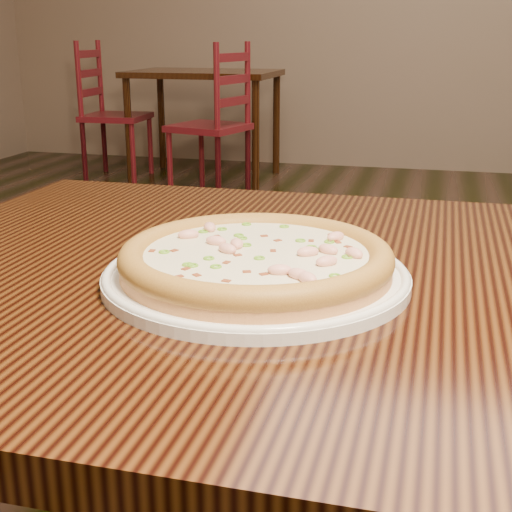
% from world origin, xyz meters
% --- Properties ---
extents(hero_table, '(1.20, 0.80, 0.75)m').
position_xyz_m(hero_table, '(-0.03, -0.30, 0.65)').
color(hero_table, black).
rests_on(hero_table, ground).
extents(plate, '(0.33, 0.33, 0.02)m').
position_xyz_m(plate, '(-0.15, -0.35, 0.76)').
color(plate, white).
rests_on(plate, hero_table).
extents(pizza, '(0.29, 0.29, 0.03)m').
position_xyz_m(pizza, '(-0.15, -0.35, 0.78)').
color(pizza, tan).
rests_on(pizza, plate).
extents(bg_table_left, '(1.00, 0.70, 0.75)m').
position_xyz_m(bg_table_left, '(-1.61, 3.78, 0.65)').
color(bg_table_left, black).
rests_on(bg_table_left, ground).
extents(chair_a, '(0.44, 0.44, 0.95)m').
position_xyz_m(chair_a, '(-2.27, 3.63, 0.44)').
color(chair_a, '#5C0D1B').
rests_on(chair_a, ground).
extents(chair_b, '(0.51, 0.51, 0.95)m').
position_xyz_m(chair_b, '(-1.35, 3.24, 0.44)').
color(chair_b, '#5C0D1B').
rests_on(chair_b, ground).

